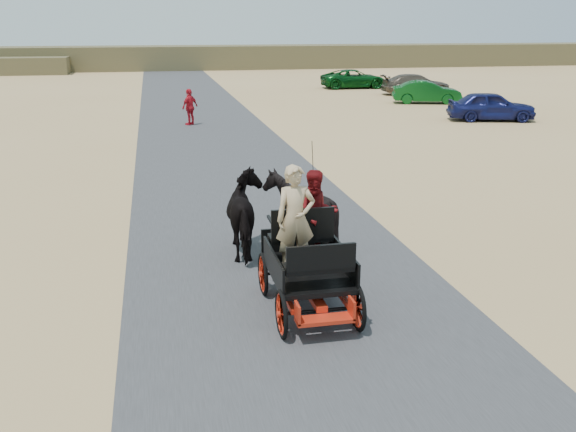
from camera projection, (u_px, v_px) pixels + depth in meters
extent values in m
plane|color=tan|center=(316.00, 339.00, 9.98)|extent=(140.00, 140.00, 0.00)
cube|color=#38383A|center=(316.00, 339.00, 9.98)|extent=(6.00, 140.00, 0.01)
cube|color=brown|center=(172.00, 58.00, 67.73)|extent=(140.00, 6.00, 2.40)
imported|color=black|center=(249.00, 215.00, 13.47)|extent=(0.91, 2.01, 1.70)
imported|color=black|center=(300.00, 212.00, 13.69)|extent=(1.37, 1.54, 1.70)
imported|color=tan|center=(295.00, 219.00, 10.56)|extent=(0.66, 0.43, 1.80)
imported|color=#660C0F|center=(317.00, 214.00, 11.20)|extent=(0.77, 0.60, 1.58)
imported|color=red|center=(190.00, 107.00, 30.66)|extent=(1.01, 1.01, 1.73)
imported|color=navy|center=(491.00, 106.00, 32.09)|extent=(4.55, 2.73, 1.45)
imported|color=#0C4C19|center=(427.00, 92.00, 39.04)|extent=(4.33, 2.50, 1.35)
imported|color=brown|center=(416.00, 84.00, 43.82)|extent=(4.91, 2.42, 1.37)
imported|color=#0C4C19|center=(354.00, 79.00, 48.19)|extent=(4.99, 2.33, 1.38)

